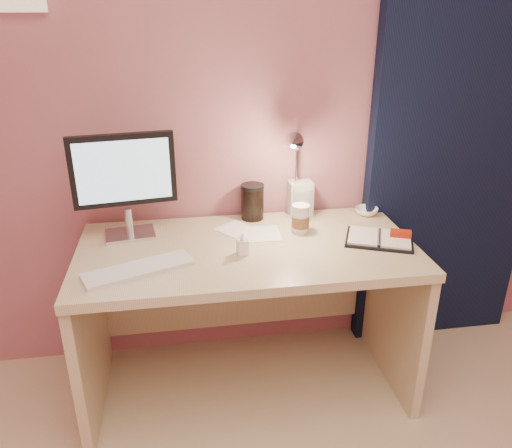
{
  "coord_description": "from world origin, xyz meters",
  "views": [
    {
      "loc": [
        -0.26,
        -0.47,
        1.64
      ],
      "look_at": [
        0.03,
        1.33,
        0.85
      ],
      "focal_mm": 35.0,
      "sensor_mm": 36.0,
      "label": 1
    }
  ],
  "objects": [
    {
      "name": "bowl",
      "position": [
        0.61,
        1.64,
        0.75
      ],
      "size": [
        0.14,
        0.14,
        0.03
      ],
      "primitive_type": "imported",
      "rotation": [
        0.0,
        0.0,
        -0.38
      ],
      "color": "white",
      "rests_on": "desk"
    },
    {
      "name": "lotion_bottle",
      "position": [
        -0.03,
        1.31,
        0.78
      ],
      "size": [
        0.05,
        0.05,
        0.09
      ],
      "primitive_type": "imported",
      "rotation": [
        0.0,
        0.0,
        0.13
      ],
      "color": "white",
      "rests_on": "desk"
    },
    {
      "name": "keyboard",
      "position": [
        -0.43,
        1.23,
        0.74
      ],
      "size": [
        0.43,
        0.26,
        0.02
      ],
      "primitive_type": "cube",
      "rotation": [
        0.0,
        0.0,
        0.38
      ],
      "color": "white",
      "rests_on": "desk"
    },
    {
      "name": "coffee_cup",
      "position": [
        0.25,
        1.49,
        0.79
      ],
      "size": [
        0.08,
        0.08,
        0.13
      ],
      "color": "white",
      "rests_on": "desk"
    },
    {
      "name": "paper_b",
      "position": [
        0.08,
        1.49,
        0.73
      ],
      "size": [
        0.17,
        0.17,
        0.0
      ],
      "primitive_type": "cube",
      "rotation": [
        0.0,
        0.0,
        -0.03
      ],
      "color": "white",
      "rests_on": "desk"
    },
    {
      "name": "desk",
      "position": [
        0.0,
        1.45,
        0.5
      ],
      "size": [
        1.4,
        0.7,
        0.73
      ],
      "color": "#CCBA90",
      "rests_on": "ground"
    },
    {
      "name": "dark_jar",
      "position": [
        0.07,
        1.67,
        0.8
      ],
      "size": [
        0.1,
        0.1,
        0.15
      ],
      "primitive_type": "cylinder",
      "color": "black",
      "rests_on": "desk"
    },
    {
      "name": "room",
      "position": [
        0.95,
        1.69,
        1.14
      ],
      "size": [
        3.5,
        3.5,
        3.5
      ],
      "color": "#C6B28E",
      "rests_on": "ground"
    },
    {
      "name": "planner",
      "position": [
        0.57,
        1.34,
        0.74
      ],
      "size": [
        0.34,
        0.3,
        0.04
      ],
      "rotation": [
        0.0,
        0.0,
        -0.4
      ],
      "color": "black",
      "rests_on": "desk"
    },
    {
      "name": "clear_cup",
      "position": [
        0.29,
        1.62,
        0.81
      ],
      "size": [
        0.09,
        0.09,
        0.16
      ],
      "primitive_type": "cylinder",
      "color": "white",
      "rests_on": "desk"
    },
    {
      "name": "desk_lamp",
      "position": [
        0.31,
        1.58,
        1.0
      ],
      "size": [
        0.16,
        0.27,
        0.44
      ],
      "rotation": [
        0.0,
        0.0,
        -0.34
      ],
      "color": "silver",
      "rests_on": "desk"
    },
    {
      "name": "monitor",
      "position": [
        -0.49,
        1.56,
        1.0
      ],
      "size": [
        0.42,
        0.18,
        0.45
      ],
      "rotation": [
        0.0,
        0.0,
        0.14
      ],
      "color": "silver",
      "rests_on": "desk"
    },
    {
      "name": "paper_c",
      "position": [
        -0.03,
        1.56,
        0.73
      ],
      "size": [
        0.2,
        0.2,
        0.0
      ],
      "primitive_type": "cube",
      "rotation": [
        0.0,
        0.0,
        0.67
      ],
      "color": "white",
      "rests_on": "desk"
    },
    {
      "name": "product_box",
      "position": [
        0.3,
        1.69,
        0.81
      ],
      "size": [
        0.11,
        0.09,
        0.16
      ],
      "primitive_type": "cube",
      "rotation": [
        0.0,
        0.0,
        -0.01
      ],
      "color": "#B9BAB5",
      "rests_on": "desk"
    }
  ]
}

